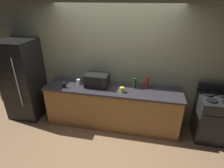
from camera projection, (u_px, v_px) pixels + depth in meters
ground_plane at (108, 135)px, 3.80m from camera, size 8.00×8.00×0.00m
back_wall at (116, 61)px, 3.92m from camera, size 6.40×0.10×2.70m
counter_run at (112, 107)px, 3.95m from camera, size 2.84×0.64×0.90m
refrigerator at (24, 80)px, 4.14m from camera, size 0.72×0.73×1.80m
stove_range at (212, 118)px, 3.58m from camera, size 0.60×0.61×1.08m
microwave at (97, 80)px, 3.80m from camera, size 0.48×0.35×0.27m
bottle_hot_sauce at (147, 82)px, 3.71m from camera, size 0.06×0.06×0.26m
bottle_wine at (135, 83)px, 3.73m from camera, size 0.07×0.07×0.22m
mug_yellow at (122, 90)px, 3.60m from camera, size 0.09×0.09×0.10m
mug_black at (64, 85)px, 3.78m from camera, size 0.08×0.08×0.10m
mug_white at (78, 82)px, 3.93m from camera, size 0.08×0.08×0.10m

